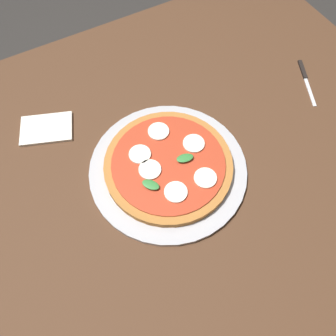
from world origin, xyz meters
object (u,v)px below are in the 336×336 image
Objects in this scene: knife at (305,77)px; pizza at (168,164)px; dining_table at (132,186)px; serving_tray at (168,169)px; napkin at (46,129)px.

pizza is at bearing -171.26° from knife.
dining_table is 5.25× the size of pizza.
dining_table is 0.14m from pizza.
serving_tray reaches higher than knife.
serving_tray is 2.88× the size of napkin.
serving_tray is 2.40× the size of knife.
dining_table is at bearing 154.77° from pizza.
dining_table is at bearing -176.59° from knife.
pizza is (0.00, 0.00, 0.02)m from serving_tray.
napkin is at bearing 165.65° from knife.
napkin is 0.83× the size of knife.
napkin is at bearing 130.69° from pizza.
knife is at bearing 8.87° from serving_tray.
napkin is at bearing 130.29° from serving_tray.
pizza is 1.94× the size of knife.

